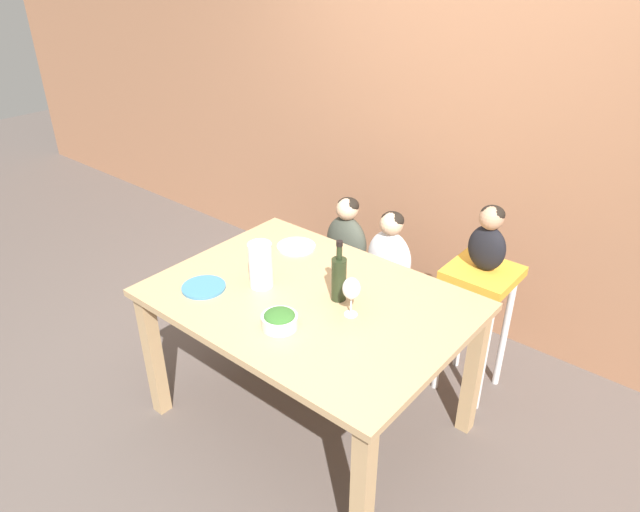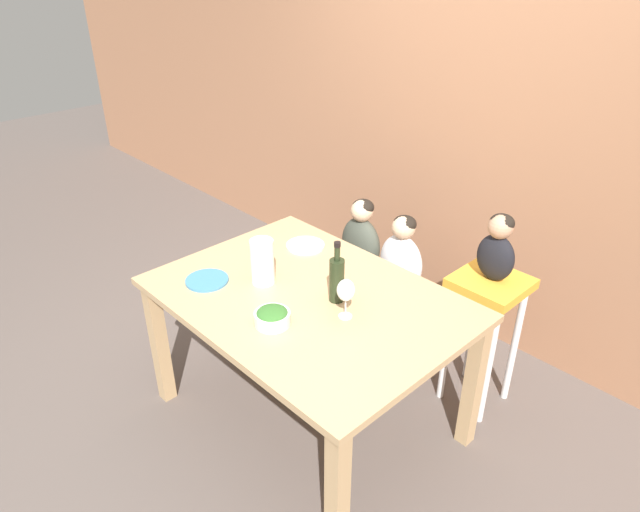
% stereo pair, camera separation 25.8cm
% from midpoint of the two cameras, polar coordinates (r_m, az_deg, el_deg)
% --- Properties ---
extents(ground_plane, '(14.00, 14.00, 0.00)m').
position_cam_midpoint_polar(ground_plane, '(3.11, 1.40, -15.85)').
color(ground_plane, '#564C47').
extents(wall_back, '(10.00, 0.06, 2.70)m').
position_cam_midpoint_polar(wall_back, '(3.40, 18.35, 13.27)').
color(wall_back, '#9E6B4C').
rests_on(wall_back, ground_plane).
extents(dining_table, '(1.42, 1.03, 0.76)m').
position_cam_midpoint_polar(dining_table, '(2.69, 1.57, -5.85)').
color(dining_table, tan).
rests_on(dining_table, ground_plane).
extents(chair_far_left, '(0.39, 0.39, 0.45)m').
position_cam_midpoint_polar(chair_far_left, '(3.51, 6.07, -2.40)').
color(chair_far_left, silver).
rests_on(chair_far_left, ground_plane).
extents(chair_far_center, '(0.39, 0.39, 0.45)m').
position_cam_midpoint_polar(chair_far_center, '(3.35, 10.01, -4.34)').
color(chair_far_center, silver).
rests_on(chair_far_center, ground_plane).
extents(chair_right_highchair, '(0.33, 0.33, 0.75)m').
position_cam_midpoint_polar(chair_right_highchair, '(3.01, 18.72, -5.10)').
color(chair_right_highchair, silver).
rests_on(chair_right_highchair, ground_plane).
extents(person_child_left, '(0.27, 0.15, 0.46)m').
position_cam_midpoint_polar(person_child_left, '(3.37, 6.33, 1.83)').
color(person_child_left, '#3D4238').
rests_on(person_child_left, chair_far_left).
extents(person_child_center, '(0.27, 0.15, 0.46)m').
position_cam_midpoint_polar(person_child_center, '(3.21, 10.45, 0.01)').
color(person_child_center, silver).
rests_on(person_child_center, chair_far_center).
extents(person_baby_right, '(0.19, 0.12, 0.34)m').
position_cam_midpoint_polar(person_baby_right, '(2.84, 19.86, 0.89)').
color(person_baby_right, black).
rests_on(person_baby_right, chair_right_highchair).
extents(wine_bottle, '(0.07, 0.07, 0.30)m').
position_cam_midpoint_polar(wine_bottle, '(2.55, 4.60, -2.32)').
color(wine_bottle, '#232D19').
rests_on(wine_bottle, dining_table).
extents(paper_towel_roll, '(0.11, 0.11, 0.22)m').
position_cam_midpoint_polar(paper_towel_roll, '(2.68, -3.04, -0.65)').
color(paper_towel_roll, white).
rests_on(paper_towel_roll, dining_table).
extents(wine_glass_near, '(0.08, 0.08, 0.19)m').
position_cam_midpoint_polar(wine_glass_near, '(2.43, 5.66, -3.58)').
color(wine_glass_near, white).
rests_on(wine_glass_near, dining_table).
extents(salad_bowl_large, '(0.16, 0.16, 0.08)m').
position_cam_midpoint_polar(salad_bowl_large, '(2.43, -1.75, -6.17)').
color(salad_bowl_large, silver).
rests_on(salad_bowl_large, dining_table).
extents(dinner_plate_front_left, '(0.21, 0.21, 0.01)m').
position_cam_midpoint_polar(dinner_plate_front_left, '(2.76, -8.63, -2.50)').
color(dinner_plate_front_left, teal).
rests_on(dinner_plate_front_left, dining_table).
extents(dinner_plate_back_left, '(0.21, 0.21, 0.01)m').
position_cam_midpoint_polar(dinner_plate_back_left, '(3.04, 0.95, 0.99)').
color(dinner_plate_back_left, silver).
rests_on(dinner_plate_back_left, dining_table).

